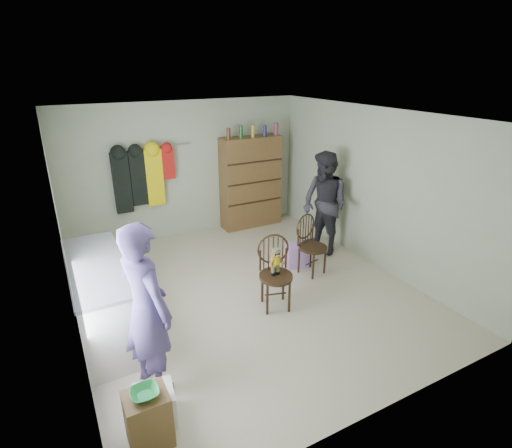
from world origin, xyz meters
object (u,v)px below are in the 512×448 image
counter (102,299)px  chair_far (310,242)px  dresser (251,182)px  chair_front (275,268)px

counter → chair_far: chair_far is taller
counter → dresser: bearing=35.7°
chair_far → counter: bearing=167.5°
counter → dresser: (3.20, 2.30, 0.44)m
counter → chair_front: (2.13, -0.46, 0.10)m
chair_front → dresser: 2.98m
counter → dresser: size_ratio=0.91×
dresser → chair_far: bearing=-92.7°
chair_far → dresser: bearing=73.1°
counter → chair_far: 3.10m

